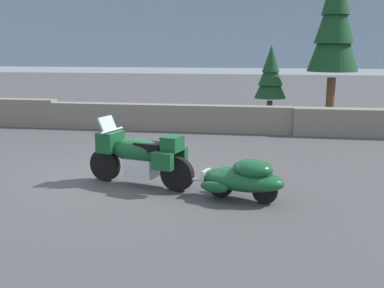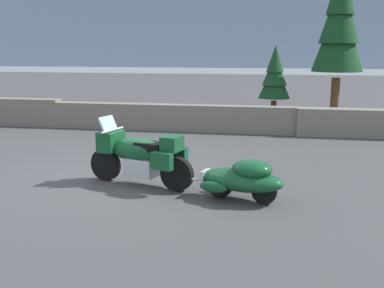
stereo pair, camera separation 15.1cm
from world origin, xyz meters
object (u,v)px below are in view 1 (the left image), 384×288
at_px(car_shaped_trailer, 243,178).
at_px(pine_tree_tall, 335,20).
at_px(touring_motorcycle, 139,155).
at_px(pine_tree_secondary, 271,75).

relative_size(car_shaped_trailer, pine_tree_tall, 0.39).
bearing_deg(pine_tree_tall, car_shaped_trailer, -106.13).
distance_m(touring_motorcycle, pine_tree_secondary, 8.75).
bearing_deg(pine_tree_tall, touring_motorcycle, -119.15).
distance_m(touring_motorcycle, car_shaped_trailer, 2.15).
height_order(pine_tree_tall, pine_tree_secondary, pine_tree_tall).
distance_m(touring_motorcycle, pine_tree_tall, 9.96).
height_order(touring_motorcycle, pine_tree_secondary, pine_tree_secondary).
xyz_separation_m(touring_motorcycle, car_shaped_trailer, (2.06, -0.58, -0.21)).
bearing_deg(touring_motorcycle, car_shaped_trailer, -15.75).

